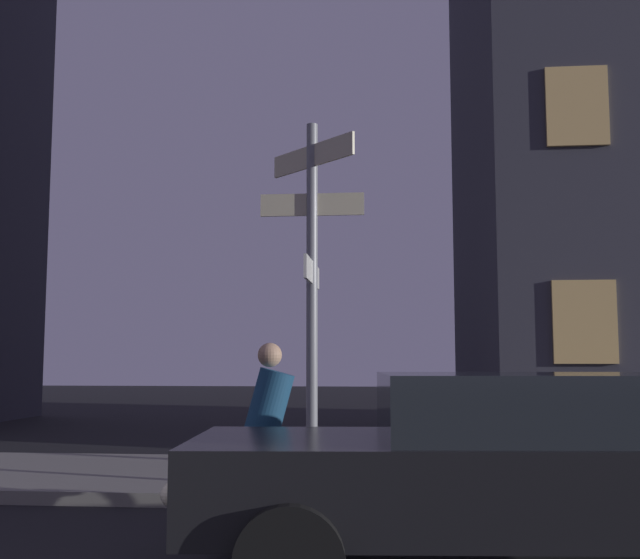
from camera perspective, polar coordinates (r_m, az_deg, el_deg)
sidewalk_kerb at (r=9.53m, az=-8.87°, el=-14.27°), size 40.00×3.09×0.14m
signpost at (r=8.16m, az=-0.60°, el=0.58°), size 1.11×1.30×3.86m
car_side_parked at (r=5.51m, az=13.69°, el=-13.30°), size 4.35×2.12×1.36m
cyclist at (r=7.00m, az=-3.37°, el=-11.78°), size 1.82×0.36×1.61m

